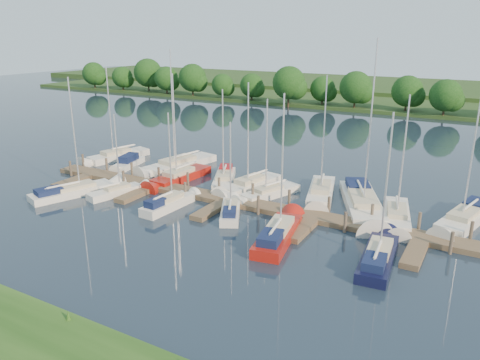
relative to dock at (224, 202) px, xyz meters
The scene contains 23 objects.
ground 7.31m from the dock, 90.00° to the right, with size 260.00×260.00×0.00m, color #192332.
dock is the anchor object (origin of this frame).
mooring_pilings 1.19m from the dock, 90.00° to the left, with size 38.24×2.84×2.00m.
far_shore 67.69m from the dock, 90.00° to the left, with size 180.00×30.00×0.60m, color #203E17.
distant_hill 92.69m from the dock, 90.00° to the left, with size 220.00×40.00×1.40m, color #365123.
treeline 54.66m from the dock, 88.88° to the left, with size 147.13×9.47×8.31m.
sailboat_n_0 19.69m from the dock, 160.87° to the left, with size 3.76×8.58×10.91m.
motorboat 16.02m from the dock, 162.29° to the left, with size 2.47×5.37×1.64m.
sailboat_n_2 12.40m from the dock, 145.76° to the left, with size 4.09×10.44×13.01m.
sailboat_n_3 8.13m from the dock, 154.90° to the left, with size 2.53×8.55×10.93m.
sailboat_n_4 5.88m from the dock, 121.37° to the left, with size 4.36×7.20×9.56m.
sailboat_n_5 4.61m from the dock, 89.54° to the left, with size 3.35×8.09×10.39m.
sailboat_n_6 4.30m from the dock, 55.99° to the left, with size 3.69×7.08×9.13m.
sailboat_n_7 8.84m from the dock, 42.12° to the left, with size 3.99×8.81×11.17m.
sailboat_n_8 11.66m from the dock, 24.27° to the left, with size 6.39×11.15×14.28m.
sailboat_n_9 14.11m from the dock, 14.56° to the left, with size 3.41×8.14×10.22m.
sailboat_n_10 19.12m from the dock, 16.67° to the left, with size 3.90×8.96×11.30m.
sailboat_s_0 13.80m from the dock, 161.37° to the right, with size 4.41×8.59×10.86m.
sailboat_s_1 10.04m from the dock, 164.88° to the right, with size 2.79×5.92×7.68m.
sailboat_s_2 4.67m from the dock, 139.19° to the right, with size 1.83×6.38×8.45m.
sailboat_s_3 2.50m from the dock, 46.62° to the right, with size 3.73×5.81×7.90m.
sailboat_s_4 8.16m from the dock, 30.18° to the right, with size 3.18×8.42×10.76m.
sailboat_s_5 14.67m from the dock, 16.01° to the right, with size 2.47×7.86×10.03m.
Camera 1 is at (19.64, -24.77, 14.16)m, focal length 35.00 mm.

